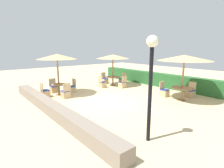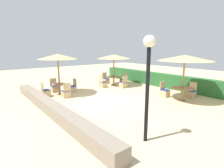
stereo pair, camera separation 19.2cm
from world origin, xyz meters
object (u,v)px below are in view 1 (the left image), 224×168
at_px(patio_chair_front_left_north, 72,89).
at_px(parasol_back_left, 113,57).
at_px(round_table_back_right, 182,90).
at_px(patio_chair_back_left_north, 122,81).
at_px(round_table_back_left, 113,78).
at_px(patio_chair_back_left_east, 122,84).
at_px(patio_chair_back_left_south, 102,84).
at_px(patio_chair_front_left_west, 54,88).
at_px(parasol_back_right, 184,58).
at_px(round_table_front_left, 59,87).
at_px(patio_chair_front_left_south, 45,93).
at_px(patio_chair_front_left_east, 66,94).
at_px(patio_chair_back_left_west, 105,80).
at_px(lamp_post, 151,68).
at_px(parasol_front_left, 57,57).
at_px(patio_chair_back_right_north, 190,93).
at_px(patio_chair_back_right_west, 164,92).

relative_size(patio_chair_front_left_north, parasol_back_left, 0.36).
relative_size(round_table_back_right, patio_chair_back_left_north, 1.29).
height_order(round_table_back_left, patio_chair_back_left_east, patio_chair_back_left_east).
bearing_deg(parasol_back_left, patio_chair_back_left_south, -88.27).
bearing_deg(patio_chair_front_left_west, parasol_back_right, 126.70).
height_order(round_table_front_left, patio_chair_front_left_south, patio_chair_front_left_south).
relative_size(round_table_back_right, round_table_back_left, 1.01).
relative_size(patio_chair_front_left_east, patio_chair_back_left_west, 1.00).
relative_size(lamp_post, patio_chair_front_left_south, 3.57).
distance_m(lamp_post, patio_chair_front_left_west, 8.49).
relative_size(parasol_front_left, patio_chair_front_left_west, 2.80).
bearing_deg(lamp_post, patio_chair_back_left_east, 142.91).
relative_size(round_table_back_right, parasol_back_left, 0.46).
bearing_deg(patio_chair_back_left_west, parasol_back_left, 88.28).
height_order(patio_chair_back_right_north, patio_chair_back_left_south, same).
bearing_deg(patio_chair_back_right_north, parasol_back_right, 89.97).
bearing_deg(round_table_front_left, patio_chair_back_right_west, 46.81).
relative_size(patio_chair_back_right_north, patio_chair_back_left_east, 1.00).
xyz_separation_m(round_table_front_left, patio_chair_front_left_east, (0.97, -0.00, -0.27)).
bearing_deg(patio_chair_front_left_south, patio_chair_front_left_east, 41.37).
distance_m(round_table_back_right, parasol_front_left, 7.74).
distance_m(patio_chair_front_left_south, patio_chair_back_left_south, 4.33).
xyz_separation_m(patio_chair_front_left_east, round_table_back_left, (-0.96, 4.53, 0.33)).
bearing_deg(round_table_front_left, parasol_back_left, 89.91).
bearing_deg(parasol_back_right, round_table_back_right, -135.00).
relative_size(patio_chair_front_left_south, parasol_back_left, 0.36).
bearing_deg(round_table_back_right, patio_chair_back_left_west, -177.12).
bearing_deg(parasol_back_right, patio_chair_front_left_west, -143.30).
bearing_deg(patio_chair_front_left_south, parasol_back_right, 45.27).
bearing_deg(patio_chair_front_left_north, patio_chair_back_right_north, -138.69).
height_order(parasol_back_right, parasol_front_left, parasol_front_left).
xyz_separation_m(round_table_front_left, patio_chair_front_left_north, (-0.02, 0.91, -0.27)).
bearing_deg(round_table_back_left, parasol_back_left, 90.00).
distance_m(parasol_back_right, patio_chair_back_left_south, 6.23).
height_order(patio_chair_front_left_west, round_table_back_left, patio_chair_front_left_west).
xyz_separation_m(patio_chair_front_left_north, patio_chair_back_left_south, (0.06, 2.53, 0.00)).
bearing_deg(patio_chair_back_right_north, parasol_back_left, 13.98).
distance_m(parasol_back_left, round_table_back_left, 1.72).
distance_m(parasol_back_right, patio_chair_front_left_south, 8.43).
height_order(patio_chair_front_left_south, patio_chair_back_left_west, same).
distance_m(patio_chair_back_right_west, parasol_back_left, 5.02).
distance_m(parasol_back_left, patio_chair_back_left_south, 2.32).
bearing_deg(parasol_front_left, round_table_back_left, 89.91).
relative_size(patio_chair_back_right_north, parasol_back_left, 0.36).
height_order(patio_chair_back_right_west, patio_chair_back_left_east, same).
bearing_deg(parasol_back_left, patio_chair_back_right_west, 4.33).
height_order(round_table_back_right, patio_chair_back_left_north, patio_chair_back_left_north).
bearing_deg(patio_chair_front_left_north, patio_chair_back_left_east, -107.31).
distance_m(patio_chair_back_right_north, patio_chair_front_left_north, 7.62).
xyz_separation_m(patio_chair_back_right_north, patio_chair_back_right_west, (-1.13, -1.07, 0.00)).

